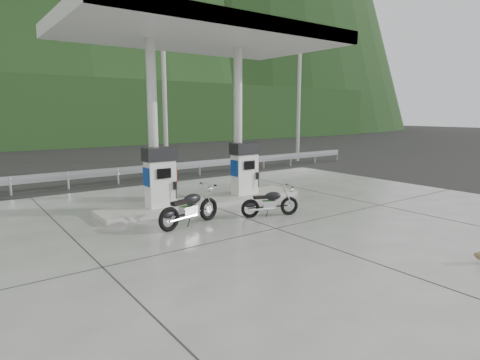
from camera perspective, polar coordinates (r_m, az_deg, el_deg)
ground at (r=11.31m, az=1.78°, el=-5.83°), size 160.00×160.00×0.00m
forecourt_apron at (r=11.31m, az=1.78°, el=-5.78°), size 18.00×14.00×0.02m
pump_island at (r=13.29m, az=-4.88°, el=-3.11°), size 7.00×1.40×0.15m
gas_pump_left at (r=12.37m, az=-11.28°, el=0.39°), size 0.95×0.55×1.80m
gas_pump_right at (r=14.00m, az=0.66°, el=1.63°), size 0.95×0.55×1.80m
canopy_column_left at (r=12.58m, az=-12.30°, el=7.83°), size 0.30×0.30×5.00m
canopy_column_right at (r=14.19m, az=-0.30°, el=8.22°), size 0.30×0.30×5.00m
canopy_roof at (r=13.18m, az=-5.22°, el=19.87°), size 8.50×5.00×0.40m
guardrail at (r=18.05m, az=-14.05°, el=1.99°), size 26.00×0.16×1.42m
road at (r=21.40m, az=-17.54°, el=1.07°), size 60.00×7.00×0.01m
utility_pole_b at (r=20.11m, az=-10.71°, el=12.26°), size 0.22×0.22×8.00m
utility_pole_c at (r=25.34m, az=8.36°, el=11.73°), size 0.22×0.22×8.00m
tree_band at (r=39.17m, az=-26.66°, el=8.58°), size 80.00×6.00×6.00m
forested_hills at (r=68.98m, az=-30.76°, el=5.75°), size 100.00×40.00×140.00m
motorcycle_left at (r=11.68m, az=4.30°, el=-3.30°), size 1.72×1.05×0.78m
motorcycle_right at (r=10.78m, az=-7.18°, el=-4.07°), size 2.01×1.04×0.91m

